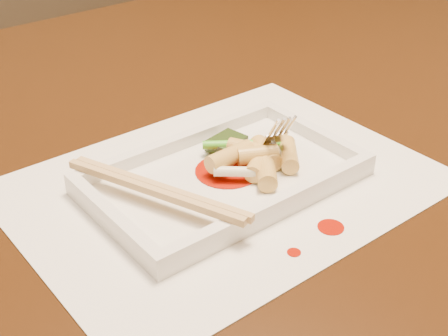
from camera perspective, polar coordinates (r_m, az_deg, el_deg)
table at (r=0.76m, az=-6.10°, el=-3.61°), size 1.40×0.90×0.75m
placemat at (r=0.62m, az=0.00°, el=-1.49°), size 0.40×0.30×0.00m
sauce_splatter_a at (r=0.56m, az=9.73°, el=-5.35°), size 0.02×0.02×0.00m
sauce_splatter_b at (r=0.53m, az=6.41°, el=-7.67°), size 0.01×0.01×0.00m
plate_base at (r=0.61m, az=0.00°, el=-1.11°), size 0.26×0.16×0.01m
plate_rim_far at (r=0.66m, az=-4.01°, el=2.44°), size 0.26×0.01×0.01m
plate_rim_near at (r=0.56m, az=4.72°, el=-3.38°), size 0.26×0.01×0.01m
plate_rim_left at (r=0.55m, az=-10.18°, el=-4.48°), size 0.01×0.14×0.01m
plate_rim_right at (r=0.68m, az=8.23°, el=3.20°), size 0.01×0.14×0.01m
veg_piece at (r=0.65m, az=0.23°, el=2.27°), size 0.04×0.03×0.01m
scallion_white at (r=0.60m, az=0.99°, el=-0.33°), size 0.04×0.03×0.01m
scallion_green at (r=0.64m, az=1.84°, el=2.20°), size 0.07×0.06×0.01m
chopstick_a at (r=0.56m, az=-6.57°, el=-2.08°), size 0.08×0.18×0.01m
chopstick_b at (r=0.57m, az=-5.89°, el=-1.81°), size 0.08×0.18×0.01m
fork at (r=0.63m, az=4.03°, el=7.76°), size 0.09×0.10×0.14m
sauce_blob_0 at (r=0.62m, az=0.32°, el=-0.28°), size 0.06×0.06×0.00m
rice_cake_0 at (r=0.63m, az=3.80°, el=1.35°), size 0.03×0.05×0.02m
rice_cake_1 at (r=0.64m, az=2.14°, el=1.71°), size 0.03×0.04×0.02m
rice_cake_2 at (r=0.61m, az=0.54°, el=1.07°), size 0.05×0.02×0.02m
rice_cake_3 at (r=0.63m, az=5.93°, el=1.24°), size 0.04×0.05×0.02m
rice_cake_4 at (r=0.61m, az=3.27°, el=0.47°), size 0.05×0.04×0.02m
rice_cake_5 at (r=0.61m, az=3.09°, el=1.21°), size 0.04×0.04×0.02m
rice_cake_6 at (r=0.60m, az=3.88°, el=-0.20°), size 0.05×0.05×0.02m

